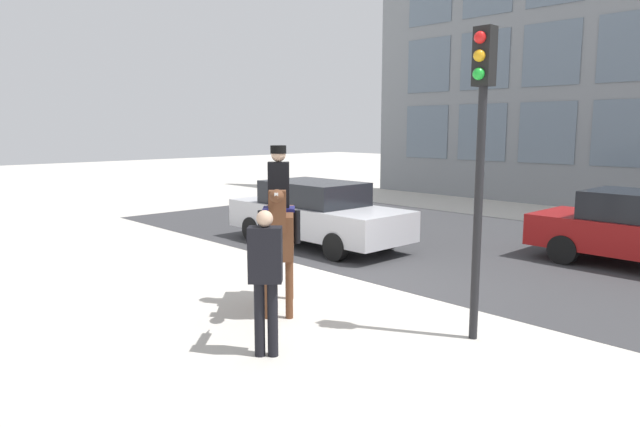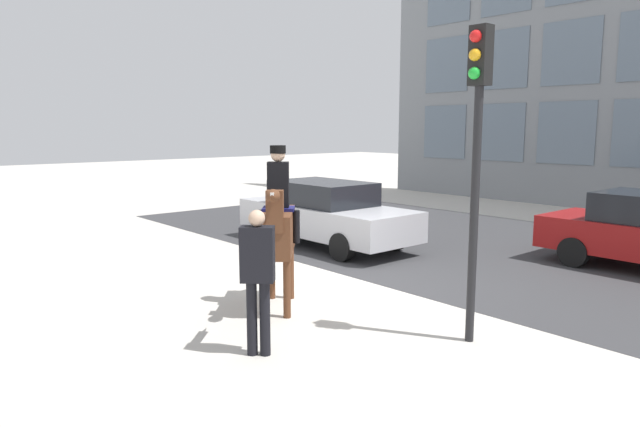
{
  "view_description": "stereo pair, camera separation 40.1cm",
  "coord_description": "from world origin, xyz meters",
  "px_view_note": "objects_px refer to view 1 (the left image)",
  "views": [
    {
      "loc": [
        6.69,
        -7.0,
        2.76
      ],
      "look_at": [
        0.31,
        -0.96,
        1.44
      ],
      "focal_mm": 32.0,
      "sensor_mm": 36.0,
      "label": 1
    },
    {
      "loc": [
        6.96,
        -6.71,
        2.76
      ],
      "look_at": [
        0.31,
        -0.96,
        1.44
      ],
      "focal_mm": 32.0,
      "sensor_mm": 36.0,
      "label": 2
    }
  ],
  "objects_px": {
    "mounted_horse_lead": "(279,227)",
    "traffic_light": "(481,135)",
    "pedestrian_bystander": "(265,271)",
    "street_car_near_lane": "(316,213)"
  },
  "relations": [
    {
      "from": "mounted_horse_lead",
      "to": "street_car_near_lane",
      "type": "relative_size",
      "value": 0.54
    },
    {
      "from": "mounted_horse_lead",
      "to": "traffic_light",
      "type": "distance_m",
      "value": 3.24
    },
    {
      "from": "pedestrian_bystander",
      "to": "street_car_near_lane",
      "type": "bearing_deg",
      "value": -3.98
    },
    {
      "from": "pedestrian_bystander",
      "to": "traffic_light",
      "type": "distance_m",
      "value": 3.18
    },
    {
      "from": "street_car_near_lane",
      "to": "traffic_light",
      "type": "xyz_separation_m",
      "value": [
        5.86,
        -2.64,
        1.9
      ]
    },
    {
      "from": "pedestrian_bystander",
      "to": "street_car_near_lane",
      "type": "xyz_separation_m",
      "value": [
        -4.42,
        4.98,
        -0.29
      ]
    },
    {
      "from": "street_car_near_lane",
      "to": "traffic_light",
      "type": "relative_size",
      "value": 1.17
    },
    {
      "from": "pedestrian_bystander",
      "to": "street_car_near_lane",
      "type": "distance_m",
      "value": 6.67
    },
    {
      "from": "mounted_horse_lead",
      "to": "traffic_light",
      "type": "relative_size",
      "value": 0.63
    },
    {
      "from": "mounted_horse_lead",
      "to": "street_car_near_lane",
      "type": "bearing_deg",
      "value": 171.36
    }
  ]
}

